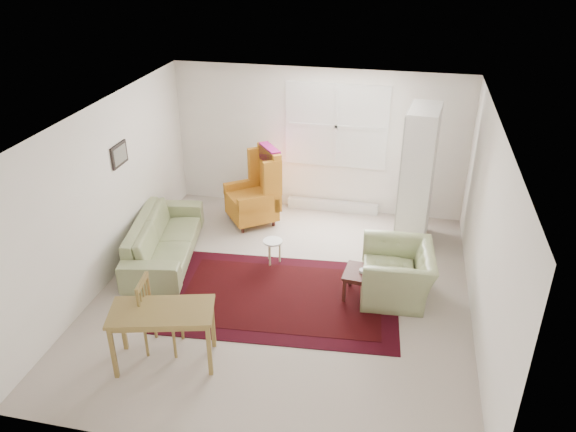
% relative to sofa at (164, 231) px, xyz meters
% --- Properties ---
extents(room, '(5.04, 5.54, 2.51)m').
position_rel_sofa_xyz_m(room, '(2.00, -0.37, 0.82)').
color(room, '#BBAC9F').
rests_on(room, ground).
extents(rug, '(3.28, 2.25, 0.03)m').
position_rel_sofa_xyz_m(rug, '(1.98, -0.68, -0.42)').
color(rug, black).
rests_on(rug, ground).
extents(sofa, '(1.23, 2.27, 0.87)m').
position_rel_sofa_xyz_m(sofa, '(0.00, 0.00, 0.00)').
color(sofa, '#8E9966').
rests_on(sofa, ground).
extents(armchair, '(1.02, 1.15, 0.84)m').
position_rel_sofa_xyz_m(armchair, '(3.49, -0.27, -0.01)').
color(armchair, '#8E9966').
rests_on(armchair, ground).
extents(wingback_chair, '(1.10, 1.09, 1.31)m').
position_rel_sofa_xyz_m(wingback_chair, '(0.99, 1.36, 0.22)').
color(wingback_chair, orange).
rests_on(wingback_chair, ground).
extents(coffee_table, '(0.53, 0.53, 0.40)m').
position_rel_sofa_xyz_m(coffee_table, '(3.04, -0.42, -0.23)').
color(coffee_table, '#3D1612').
rests_on(coffee_table, ground).
extents(stool, '(0.36, 0.36, 0.39)m').
position_rel_sofa_xyz_m(stool, '(1.65, 0.16, -0.24)').
color(stool, white).
rests_on(stool, ground).
extents(cabinet, '(0.55, 0.92, 2.19)m').
position_rel_sofa_xyz_m(cabinet, '(3.67, 1.31, 0.66)').
color(cabinet, white).
rests_on(cabinet, ground).
extents(desk, '(1.26, 0.85, 0.73)m').
position_rel_sofa_xyz_m(desk, '(0.95, -2.19, -0.07)').
color(desk, olive).
rests_on(desk, ground).
extents(desk_chair, '(0.47, 0.47, 0.95)m').
position_rel_sofa_xyz_m(desk_chair, '(0.84, -1.97, 0.04)').
color(desk_chair, olive).
rests_on(desk_chair, ground).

